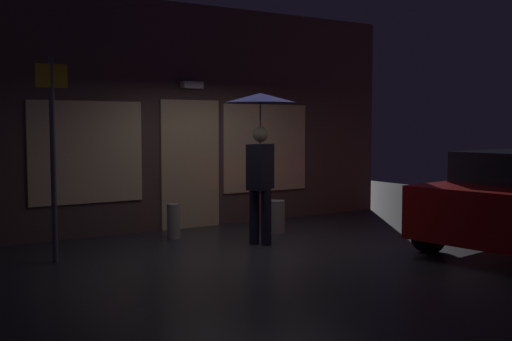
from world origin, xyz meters
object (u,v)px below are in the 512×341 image
Objects in this scene: person_with_umbrella at (260,133)px; street_sign_post at (53,147)px; sidewalk_bollard at (174,221)px; sidewalk_bollard_2 at (276,217)px.

street_sign_post is at bearing -38.15° from person_with_umbrella.
sidewalk_bollard is at bearing 19.63° from street_sign_post.
street_sign_post reaches higher than sidewalk_bollard.
sidewalk_bollard is at bearing 165.12° from sidewalk_bollard_2.
sidewalk_bollard_2 is (3.69, 0.29, -1.22)m from street_sign_post.
sidewalk_bollard_2 is (1.65, -0.44, -0.01)m from sidewalk_bollard.
sidewalk_bollard is 1.71m from sidewalk_bollard_2.
sidewalk_bollard is at bearing -82.94° from person_with_umbrella.
person_with_umbrella is at bearing -53.12° from sidewalk_bollard.
person_with_umbrella is 2.00m from sidewalk_bollard.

